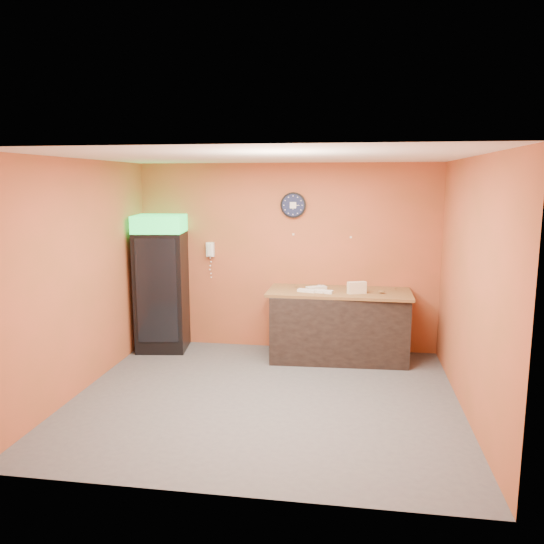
# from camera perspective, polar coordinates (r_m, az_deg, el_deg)

# --- Properties ---
(floor) EXTENTS (4.50, 4.50, 0.00)m
(floor) POSITION_cam_1_polar(r_m,az_deg,el_deg) (6.45, -0.74, -13.38)
(floor) COLOR #47474C
(floor) RESTS_ON ground
(back_wall) EXTENTS (4.50, 0.02, 2.80)m
(back_wall) POSITION_cam_1_polar(r_m,az_deg,el_deg) (7.99, 1.59, 1.59)
(back_wall) COLOR #BC5335
(back_wall) RESTS_ON floor
(left_wall) EXTENTS (0.02, 4.00, 2.80)m
(left_wall) POSITION_cam_1_polar(r_m,az_deg,el_deg) (6.78, -19.89, -0.47)
(left_wall) COLOR #BC5335
(left_wall) RESTS_ON floor
(right_wall) EXTENTS (0.02, 4.00, 2.80)m
(right_wall) POSITION_cam_1_polar(r_m,az_deg,el_deg) (6.09, 20.60, -1.61)
(right_wall) COLOR #BC5335
(right_wall) RESTS_ON floor
(ceiling) EXTENTS (4.50, 4.00, 0.02)m
(ceiling) POSITION_cam_1_polar(r_m,az_deg,el_deg) (5.94, -0.80, 12.32)
(ceiling) COLOR white
(ceiling) RESTS_ON back_wall
(beverage_cooler) EXTENTS (0.80, 0.81, 2.04)m
(beverage_cooler) POSITION_cam_1_polar(r_m,az_deg,el_deg) (8.12, -11.89, -1.37)
(beverage_cooler) COLOR black
(beverage_cooler) RESTS_ON floor
(prep_counter) EXTENTS (1.95, 0.94, 0.96)m
(prep_counter) POSITION_cam_1_polar(r_m,az_deg,el_deg) (7.71, 7.16, -5.80)
(prep_counter) COLOR black
(prep_counter) RESTS_ON floor
(wall_clock) EXTENTS (0.38, 0.06, 0.38)m
(wall_clock) POSITION_cam_1_polar(r_m,az_deg,el_deg) (7.88, 2.30, 7.20)
(wall_clock) COLOR black
(wall_clock) RESTS_ON back_wall
(wall_phone) EXTENTS (0.12, 0.10, 0.22)m
(wall_phone) POSITION_cam_1_polar(r_m,az_deg,el_deg) (8.15, -6.66, 2.41)
(wall_phone) COLOR white
(wall_phone) RESTS_ON back_wall
(butcher_paper) EXTENTS (2.03, 0.89, 0.04)m
(butcher_paper) POSITION_cam_1_polar(r_m,az_deg,el_deg) (7.59, 7.24, -2.17)
(butcher_paper) COLOR brown
(butcher_paper) RESTS_ON prep_counter
(sub_roll_stack) EXTENTS (0.27, 0.18, 0.16)m
(sub_roll_stack) POSITION_cam_1_polar(r_m,az_deg,el_deg) (7.42, 9.11, -1.68)
(sub_roll_stack) COLOR beige
(sub_roll_stack) RESTS_ON butcher_paper
(wrapped_sandwich_left) EXTENTS (0.27, 0.17, 0.04)m
(wrapped_sandwich_left) POSITION_cam_1_polar(r_m,az_deg,el_deg) (7.46, 3.77, -2.01)
(wrapped_sandwich_left) COLOR silver
(wrapped_sandwich_left) RESTS_ON butcher_paper
(wrapped_sandwich_mid) EXTENTS (0.28, 0.16, 0.04)m
(wrapped_sandwich_mid) POSITION_cam_1_polar(r_m,az_deg,el_deg) (7.42, 5.53, -2.11)
(wrapped_sandwich_mid) COLOR silver
(wrapped_sandwich_mid) RESTS_ON butcher_paper
(wrapped_sandwich_right) EXTENTS (0.31, 0.24, 0.04)m
(wrapped_sandwich_right) POSITION_cam_1_polar(r_m,az_deg,el_deg) (7.66, 4.78, -1.71)
(wrapped_sandwich_right) COLOR silver
(wrapped_sandwich_right) RESTS_ON butcher_paper
(kitchen_tool) EXTENTS (0.06, 0.06, 0.06)m
(kitchen_tool) POSITION_cam_1_polar(r_m,az_deg,el_deg) (7.73, 5.11, -1.55)
(kitchen_tool) COLOR silver
(kitchen_tool) RESTS_ON butcher_paper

